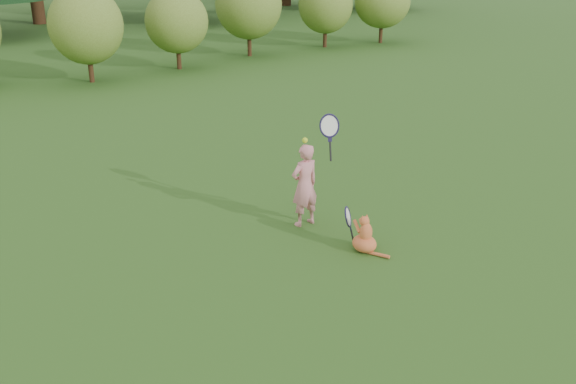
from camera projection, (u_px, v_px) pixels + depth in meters
ground at (313, 270)px, 7.70m from camera, size 100.00×100.00×0.00m
shrub_row at (20, 32)px, 17.10m from camera, size 28.00×3.00×2.80m
child at (305, 183)px, 8.71m from camera, size 0.67×0.44×1.74m
cat at (364, 232)px, 8.09m from camera, size 0.35×0.69×0.66m
tennis_ball at (305, 140)px, 8.50m from camera, size 0.08×0.08×0.08m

